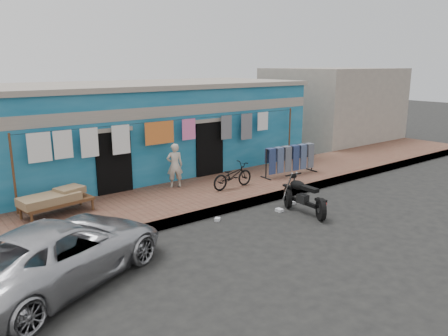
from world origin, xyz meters
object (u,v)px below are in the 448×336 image
seated_person (175,165)px  charpoy (57,203)px  bicycle (233,173)px  jeans_rack (290,160)px  motorcycle (304,196)px  car (61,251)px

seated_person → charpoy: bearing=27.1°
bicycle → jeans_rack: jeans_rack is taller
seated_person → bicycle: 1.82m
seated_person → motorcycle: size_ratio=0.85×
charpoy → jeans_rack: jeans_rack is taller
seated_person → charpoy: (-3.74, -0.36, -0.39)m
motorcycle → jeans_rack: size_ratio=0.73×
motorcycle → charpoy: bearing=152.6°
bicycle → motorcycle: (0.48, -2.51, -0.21)m
seated_person → charpoy: seated_person is taller
motorcycle → jeans_rack: jeans_rack is taller
car → motorcycle: bearing=-115.9°
jeans_rack → car: bearing=-164.6°
charpoy → jeans_rack: size_ratio=0.86×
jeans_rack → motorcycle: bearing=-129.7°
car → seated_person: bearing=-77.1°
motorcycle → charpoy: (-5.56, 3.36, 0.04)m
car → bicycle: 6.43m
car → motorcycle: 6.48m
bicycle → motorcycle: bearing=-170.7°
seated_person → bicycle: size_ratio=0.93×
motorcycle → charpoy: motorcycle is taller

